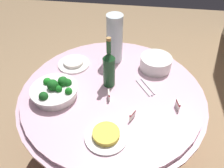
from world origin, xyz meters
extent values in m
plane|color=#9E7F5B|center=(0.00, 0.00, 0.00)|extent=(6.00, 6.00, 0.00)
cylinder|color=maroon|center=(0.00, 0.00, 0.34)|extent=(1.01, 1.01, 0.69)
cylinder|color=#E0B2C6|center=(0.00, 0.00, 0.70)|extent=(1.16, 1.16, 0.02)
cylinder|color=#E0B2C6|center=(0.00, 0.00, 0.72)|extent=(1.10, 1.10, 0.03)
cylinder|color=white|center=(0.09, -0.33, 0.77)|extent=(0.26, 0.26, 0.05)
cylinder|color=white|center=(0.09, -0.33, 0.80)|extent=(0.28, 0.28, 0.01)
sphere|color=#19531E|center=(0.18, -0.36, 0.81)|extent=(0.05, 0.05, 0.05)
sphere|color=#19761E|center=(0.12, -0.23, 0.81)|extent=(0.04, 0.04, 0.04)
sphere|color=#197F1E|center=(0.05, -0.38, 0.81)|extent=(0.05, 0.05, 0.05)
sphere|color=#19771E|center=(0.06, -0.36, 0.81)|extent=(0.04, 0.04, 0.04)
sphere|color=#19601E|center=(0.05, -0.26, 0.81)|extent=(0.05, 0.05, 0.05)
sphere|color=#196F1E|center=(0.11, -0.29, 0.81)|extent=(0.04, 0.04, 0.04)
sphere|color=#19611E|center=(0.09, -0.33, 0.83)|extent=(0.07, 0.07, 0.07)
sphere|color=#19571E|center=(0.10, -0.32, 0.82)|extent=(0.05, 0.05, 0.05)
sphere|color=#19601E|center=(0.05, -0.29, 0.82)|extent=(0.06, 0.06, 0.06)
cylinder|color=white|center=(-0.26, 0.26, 0.74)|extent=(0.21, 0.21, 0.01)
cylinder|color=white|center=(-0.26, 0.26, 0.76)|extent=(0.21, 0.21, 0.01)
cylinder|color=white|center=(-0.26, 0.26, 0.77)|extent=(0.21, 0.21, 0.01)
cylinder|color=white|center=(-0.26, 0.26, 0.78)|extent=(0.21, 0.21, 0.01)
cylinder|color=white|center=(-0.26, 0.26, 0.79)|extent=(0.21, 0.21, 0.01)
cylinder|color=white|center=(-0.26, 0.26, 0.80)|extent=(0.21, 0.21, 0.01)
cylinder|color=white|center=(-0.26, 0.26, 0.80)|extent=(0.21, 0.21, 0.01)
cylinder|color=white|center=(-0.26, 0.26, 0.81)|extent=(0.21, 0.21, 0.01)
cylinder|color=white|center=(-0.26, 0.26, 0.82)|extent=(0.21, 0.21, 0.01)
cylinder|color=#1B4A25|center=(-0.05, -0.03, 0.84)|extent=(0.07, 0.07, 0.20)
cone|color=#1B4A25|center=(-0.05, -0.03, 0.96)|extent=(0.07, 0.07, 0.04)
cylinder|color=#1B4A25|center=(-0.05, -0.03, 1.02)|extent=(0.03, 0.03, 0.08)
cylinder|color=#B2844C|center=(-0.05, -0.03, 1.07)|extent=(0.03, 0.03, 0.02)
cylinder|color=silver|center=(-0.32, -0.03, 0.91)|extent=(0.11, 0.11, 0.34)
sphere|color=#E5B26B|center=(-0.30, -0.03, 0.78)|extent=(0.06, 0.06, 0.06)
sphere|color=#E5B26B|center=(-0.33, -0.01, 0.78)|extent=(0.06, 0.06, 0.06)
sphere|color=#E5B26B|center=(-0.33, -0.04, 0.78)|extent=(0.06, 0.06, 0.06)
sphere|color=#72C64C|center=(-0.30, -0.01, 0.83)|extent=(0.06, 0.06, 0.06)
sphere|color=#72C64C|center=(-0.34, -0.02, 0.83)|extent=(0.06, 0.06, 0.06)
sphere|color=#72C64C|center=(-0.32, -0.05, 0.83)|extent=(0.06, 0.06, 0.06)
sphere|color=red|center=(-0.31, -0.01, 0.89)|extent=(0.06, 0.06, 0.06)
sphere|color=red|center=(-0.34, -0.03, 0.89)|extent=(0.06, 0.06, 0.06)
sphere|color=red|center=(-0.30, -0.04, 0.89)|extent=(0.06, 0.06, 0.06)
sphere|color=#E5B26B|center=(-0.32, -0.01, 0.94)|extent=(0.06, 0.06, 0.06)
sphere|color=#E5B26B|center=(-0.33, -0.04, 0.94)|extent=(0.06, 0.06, 0.06)
sphere|color=#E5B26B|center=(-0.30, -0.03, 0.94)|extent=(0.06, 0.06, 0.06)
cylinder|color=silver|center=(-0.04, 0.19, 0.74)|extent=(0.14, 0.09, 0.01)
cylinder|color=silver|center=(-0.06, 0.22, 0.74)|extent=(0.14, 0.09, 0.01)
sphere|color=silver|center=(0.02, 0.25, 0.74)|extent=(0.01, 0.01, 0.01)
cylinder|color=white|center=(0.34, 0.02, 0.75)|extent=(0.22, 0.22, 0.01)
cylinder|color=#F2D14C|center=(0.34, 0.02, 0.77)|extent=(0.14, 0.14, 0.03)
cylinder|color=white|center=(-0.22, -0.30, 0.75)|extent=(0.22, 0.22, 0.01)
cylinder|color=white|center=(-0.22, -0.30, 0.76)|extent=(0.14, 0.14, 0.02)
cube|color=white|center=(0.08, -0.01, 0.77)|extent=(0.05, 0.02, 0.05)
cube|color=maroon|center=(0.08, -0.01, 0.79)|extent=(0.05, 0.02, 0.01)
cube|color=white|center=(0.21, 0.14, 0.77)|extent=(0.05, 0.03, 0.05)
cube|color=maroon|center=(0.21, 0.14, 0.79)|extent=(0.05, 0.03, 0.01)
cube|color=white|center=(0.10, 0.39, 0.77)|extent=(0.05, 0.02, 0.05)
cube|color=maroon|center=(0.10, 0.39, 0.79)|extent=(0.05, 0.02, 0.01)
camera|label=1|loc=(0.99, 0.14, 1.71)|focal=36.13mm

